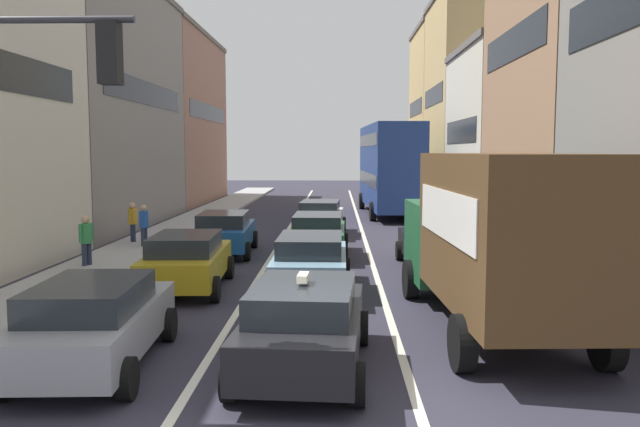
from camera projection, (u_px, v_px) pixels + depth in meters
name	position (u px, v px, depth m)	size (l,w,h in m)	color
ground_plane	(298.00, 409.00, 9.02)	(140.00, 140.00, 0.00)	#2F2D3A
sidewalk_left	(177.00, 229.00, 29.08)	(2.60, 64.00, 0.14)	#A2A2A2
lane_stripe_left	(287.00, 231.00, 28.96)	(0.16, 60.00, 0.01)	silver
lane_stripe_right	(362.00, 231.00, 28.87)	(0.16, 60.00, 0.01)	silver
building_row_left	(79.00, 107.00, 31.05)	(7.20, 43.90, 11.87)	beige
building_row_right	(536.00, 98.00, 30.10)	(7.20, 43.90, 13.34)	tan
removalist_box_truck	(496.00, 235.00, 12.71)	(2.98, 7.80, 3.58)	#1E5933
taxi_centre_lane_front	(305.00, 324.00, 10.53)	(2.28, 4.40, 1.66)	black
sedan_left_lane_front	(94.00, 321.00, 10.67)	(2.24, 4.39, 1.49)	gray
sedan_centre_lane_second	(311.00, 261.00, 16.46)	(2.10, 4.32, 1.49)	#759EB7
wagon_left_lane_second	(187.00, 260.00, 16.68)	(2.23, 4.38, 1.49)	#B29319
hatchback_centre_lane_third	(318.00, 234.00, 21.92)	(2.12, 4.33, 1.49)	#19592D
sedan_left_lane_third	(224.00, 232.00, 22.46)	(2.21, 4.37, 1.49)	#194C8C
coupe_centre_lane_fourth	(320.00, 217.00, 27.65)	(2.26, 4.39, 1.49)	silver
sedan_right_lane_behind_truck	(435.00, 243.00, 19.73)	(2.11, 4.33, 1.49)	black
bus_mid_queue_primary	(390.00, 165.00, 36.14)	(3.15, 10.60, 5.06)	navy
pedestrian_near_kerb	(144.00, 224.00, 23.56)	(0.34, 0.54, 1.66)	#262D47
pedestrian_mid_sidewalk	(133.00, 221.00, 24.64)	(0.34, 0.48, 1.66)	#262D47
pedestrian_far_sidewalk	(86.00, 239.00, 19.54)	(0.34, 0.50, 1.66)	#262D47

